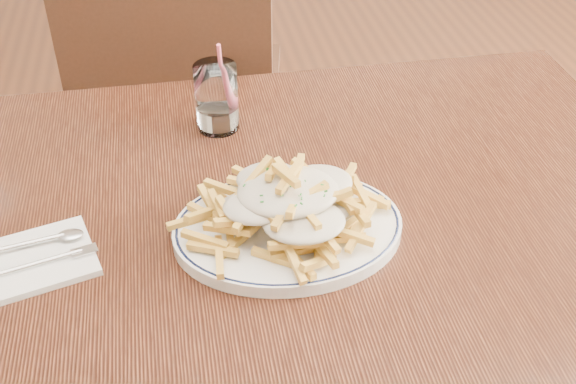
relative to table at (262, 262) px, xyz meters
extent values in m
cube|color=black|center=(0.00, 0.00, 0.06)|extent=(1.20, 0.80, 0.04)
cylinder|color=black|center=(0.55, 0.35, -0.32)|extent=(0.05, 0.05, 0.71)
cube|color=#321B10|center=(-0.07, 0.87, -0.21)|extent=(0.53, 0.53, 0.04)
cube|color=#321B10|center=(-0.11, 0.67, 0.06)|extent=(0.45, 0.13, 0.50)
cylinder|color=#321B10|center=(0.16, 1.02, -0.45)|extent=(0.04, 0.04, 0.44)
cylinder|color=#321B10|center=(-0.22, 1.10, -0.45)|extent=(0.04, 0.04, 0.44)
cylinder|color=#321B10|center=(0.09, 0.64, -0.45)|extent=(0.04, 0.04, 0.44)
cylinder|color=#321B10|center=(-0.29, 0.72, -0.45)|extent=(0.04, 0.04, 0.44)
torus|color=black|center=(0.03, -0.04, 0.09)|extent=(0.33, 0.33, 0.01)
ellipsoid|color=beige|center=(0.03, -0.04, 0.15)|extent=(0.19, 0.16, 0.03)
cube|color=silver|center=(-0.30, -0.04, 0.08)|extent=(0.20, 0.16, 0.01)
cylinder|color=white|center=(-0.03, 0.24, 0.13)|extent=(0.07, 0.07, 0.11)
cylinder|color=white|center=(-0.03, 0.24, 0.10)|extent=(0.06, 0.06, 0.04)
cylinder|color=#F75D76|center=(-0.02, 0.25, 0.15)|extent=(0.01, 0.04, 0.14)
camera|label=1|loc=(-0.09, -0.74, 0.69)|focal=45.00mm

